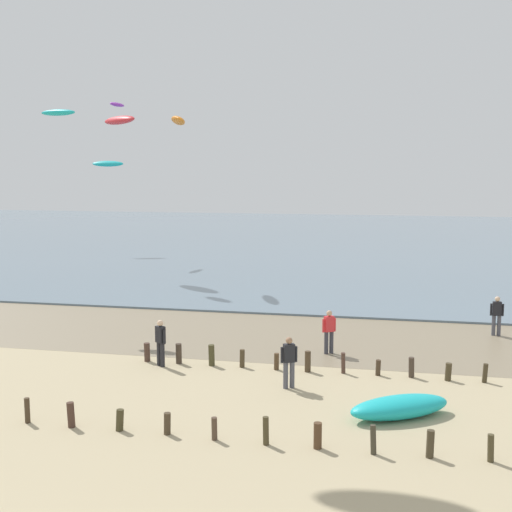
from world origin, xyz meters
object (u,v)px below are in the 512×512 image
(person_nearest_camera, at_px, (497,315))
(person_by_waterline, at_px, (160,341))
(person_mid_beach, at_px, (329,331))
(kite_aloft_2, at_px, (58,113))
(person_far_down_beach, at_px, (289,361))
(kite_aloft_9, at_px, (108,164))
(kite_aloft_8, at_px, (119,120))
(kite_aloft_0, at_px, (178,121))
(grounded_kite, at_px, (400,407))
(kite_aloft_1, at_px, (117,105))

(person_nearest_camera, bearing_deg, person_by_waterline, -150.04)
(person_mid_beach, relative_size, kite_aloft_2, 0.94)
(person_far_down_beach, bearing_deg, kite_aloft_9, 122.57)
(person_nearest_camera, distance_m, kite_aloft_2, 21.75)
(person_by_waterline, xyz_separation_m, kite_aloft_9, (-15.62, 30.73, 6.55))
(person_by_waterline, height_order, kite_aloft_8, kite_aloft_8)
(person_nearest_camera, distance_m, kite_aloft_0, 22.48)
(person_mid_beach, distance_m, kite_aloft_0, 20.55)
(person_mid_beach, bearing_deg, person_by_waterline, -153.35)
(kite_aloft_2, bearing_deg, person_by_waterline, 145.08)
(grounded_kite, bearing_deg, person_nearest_camera, -142.63)
(person_mid_beach, xyz_separation_m, kite_aloft_1, (-19.14, 24.70, 11.09))
(person_nearest_camera, distance_m, kite_aloft_8, 27.63)
(grounded_kite, bearing_deg, kite_aloft_2, -64.76)
(kite_aloft_8, bearing_deg, person_by_waterline, 152.91)
(person_by_waterline, relative_size, grounded_kite, 0.54)
(person_far_down_beach, bearing_deg, kite_aloft_2, 145.84)
(kite_aloft_1, bearing_deg, person_mid_beach, -134.81)
(kite_aloft_2, distance_m, kite_aloft_8, 13.61)
(person_nearest_camera, height_order, kite_aloft_1, kite_aloft_1)
(person_nearest_camera, height_order, person_by_waterline, same)
(kite_aloft_1, xyz_separation_m, kite_aloft_8, (3.33, -7.43, -1.73))
(kite_aloft_0, relative_size, kite_aloft_8, 0.78)
(person_mid_beach, distance_m, person_far_down_beach, 4.48)
(kite_aloft_0, bearing_deg, person_nearest_camera, -144.22)
(person_mid_beach, distance_m, kite_aloft_8, 25.21)
(kite_aloft_2, distance_m, kite_aloft_9, 25.37)
(kite_aloft_0, xyz_separation_m, kite_aloft_2, (-2.23, -10.90, -0.32))
(person_mid_beach, bearing_deg, kite_aloft_9, 127.62)
(person_mid_beach, xyz_separation_m, kite_aloft_0, (-10.91, 14.84, 9.11))
(person_mid_beach, relative_size, person_far_down_beach, 1.00)
(person_mid_beach, bearing_deg, kite_aloft_1, 127.76)
(person_nearest_camera, relative_size, kite_aloft_1, 0.89)
(person_mid_beach, xyz_separation_m, kite_aloft_9, (-21.43, 27.81, 6.55))
(person_far_down_beach, bearing_deg, kite_aloft_1, 122.13)
(person_mid_beach, xyz_separation_m, kite_aloft_2, (-13.14, 3.94, 8.79))
(person_far_down_beach, height_order, grounded_kite, person_far_down_beach)
(grounded_kite, distance_m, kite_aloft_9, 42.41)
(person_mid_beach, height_order, kite_aloft_2, kite_aloft_2)
(person_far_down_beach, distance_m, grounded_kite, 4.09)
(person_nearest_camera, xyz_separation_m, person_by_waterline, (-12.56, -7.24, 0.00))
(person_by_waterline, height_order, kite_aloft_9, kite_aloft_9)
(person_mid_beach, relative_size, kite_aloft_1, 0.89)
(person_mid_beach, distance_m, kite_aloft_9, 35.72)
(person_nearest_camera, xyz_separation_m, kite_aloft_9, (-28.18, 23.49, 6.55))
(person_by_waterline, bearing_deg, person_far_down_beach, -16.69)
(kite_aloft_2, bearing_deg, kite_aloft_9, -62.71)
(person_by_waterline, height_order, grounded_kite, person_by_waterline)
(person_far_down_beach, relative_size, kite_aloft_1, 0.89)
(kite_aloft_1, bearing_deg, person_nearest_camera, -120.79)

